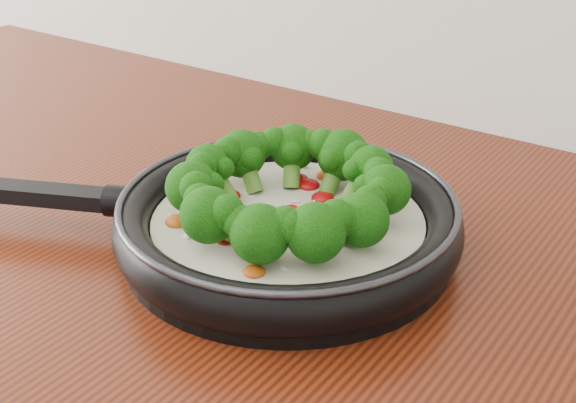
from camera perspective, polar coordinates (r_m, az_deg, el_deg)
The scene contains 1 object.
skillet at distance 0.70m, azimuth -0.21°, elevation -1.03°, with size 0.53×0.42×0.09m.
Camera 1 is at (0.48, 0.60, 1.27)m, focal length 47.56 mm.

